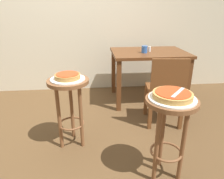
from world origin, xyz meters
TOP-DOWN VIEW (x-y plane):
  - ground_plane at (0.00, 0.00)m, footprint 6.00×6.00m
  - stool_foreground at (0.87, -0.54)m, footprint 0.40×0.40m
  - serving_plate_foreground at (0.87, -0.54)m, footprint 0.35×0.35m
  - pizza_foreground at (0.87, -0.54)m, footprint 0.29×0.29m
  - stool_middle at (0.05, -0.01)m, footprint 0.40×0.40m
  - serving_plate_middle at (0.05, -0.01)m, footprint 0.33×0.33m
  - pizza_middle at (0.05, -0.01)m, footprint 0.24×0.24m
  - dining_table at (1.12, 1.03)m, footprint 1.07×0.77m
  - cup_near_edge at (1.03, 0.94)m, footprint 0.08×0.08m
  - condiment_shaker at (1.12, 1.02)m, footprint 0.04×0.04m
  - wooden_chair at (1.13, 0.28)m, footprint 0.44×0.44m
  - pizza_server_knife at (0.90, -0.56)m, footprint 0.16×0.18m

SIDE VIEW (x-z plane):
  - ground_plane at x=0.00m, z-range 0.00..0.00m
  - wooden_chair at x=1.13m, z-range 0.04..0.89m
  - stool_foreground at x=0.87m, z-range 0.17..0.89m
  - stool_middle at x=0.05m, z-range 0.17..0.89m
  - dining_table at x=1.12m, z-range 0.27..1.02m
  - serving_plate_foreground at x=0.87m, z-range 0.72..0.73m
  - serving_plate_middle at x=0.05m, z-range 0.72..0.73m
  - pizza_middle at x=0.05m, z-range 0.73..0.77m
  - pizza_foreground at x=0.87m, z-range 0.73..0.77m
  - pizza_server_knife at x=0.90m, z-range 0.77..0.78m
  - condiment_shaker at x=1.12m, z-range 0.75..0.83m
  - cup_near_edge at x=1.03m, z-range 0.75..0.85m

